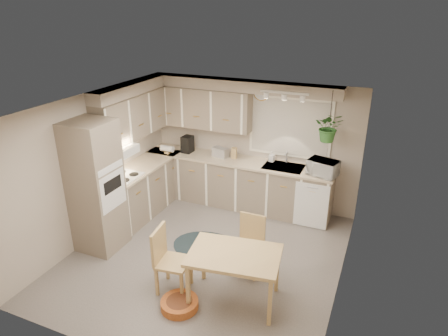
{
  "coord_description": "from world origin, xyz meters",
  "views": [
    {
      "loc": [
        2.3,
        -4.69,
        3.69
      ],
      "look_at": [
        0.07,
        0.55,
        1.3
      ],
      "focal_mm": 32.0,
      "sensor_mm": 36.0,
      "label": 1
    }
  ],
  "objects_px": {
    "chair_back": "(248,246)",
    "pet_bed": "(180,304)",
    "dining_table": "(234,277)",
    "microwave": "(323,166)",
    "braided_rug": "(207,247)",
    "chair_left": "(173,261)"
  },
  "relations": [
    {
      "from": "dining_table",
      "to": "microwave",
      "type": "distance_m",
      "value": 2.63
    },
    {
      "from": "chair_back",
      "to": "pet_bed",
      "type": "height_order",
      "value": "chair_back"
    },
    {
      "from": "braided_rug",
      "to": "dining_table",
      "type": "bearing_deg",
      "value": -48.9
    },
    {
      "from": "braided_rug",
      "to": "microwave",
      "type": "distance_m",
      "value": 2.36
    },
    {
      "from": "dining_table",
      "to": "pet_bed",
      "type": "bearing_deg",
      "value": -144.68
    },
    {
      "from": "chair_back",
      "to": "braided_rug",
      "type": "height_order",
      "value": "chair_back"
    },
    {
      "from": "dining_table",
      "to": "chair_back",
      "type": "bearing_deg",
      "value": 93.82
    },
    {
      "from": "dining_table",
      "to": "chair_left",
      "type": "xyz_separation_m",
      "value": [
        -0.83,
        -0.12,
        0.1
      ]
    },
    {
      "from": "chair_left",
      "to": "braided_rug",
      "type": "height_order",
      "value": "chair_left"
    },
    {
      "from": "chair_back",
      "to": "microwave",
      "type": "bearing_deg",
      "value": -111.23
    },
    {
      "from": "chair_back",
      "to": "microwave",
      "type": "relative_size",
      "value": 1.75
    },
    {
      "from": "microwave",
      "to": "dining_table",
      "type": "bearing_deg",
      "value": -90.28
    },
    {
      "from": "dining_table",
      "to": "microwave",
      "type": "xyz_separation_m",
      "value": [
        0.64,
        2.44,
        0.74
      ]
    },
    {
      "from": "chair_left",
      "to": "pet_bed",
      "type": "bearing_deg",
      "value": 31.37
    },
    {
      "from": "dining_table",
      "to": "chair_back",
      "type": "relative_size",
      "value": 1.34
    },
    {
      "from": "braided_rug",
      "to": "chair_left",
      "type": "bearing_deg",
      "value": -89.17
    },
    {
      "from": "chair_left",
      "to": "microwave",
      "type": "distance_m",
      "value": 3.02
    },
    {
      "from": "dining_table",
      "to": "pet_bed",
      "type": "xyz_separation_m",
      "value": [
        -0.59,
        -0.42,
        -0.31
      ]
    },
    {
      "from": "microwave",
      "to": "chair_left",
      "type": "bearing_deg",
      "value": -105.48
    },
    {
      "from": "pet_bed",
      "to": "braided_rug",
      "type": "bearing_deg",
      "value": 100.41
    },
    {
      "from": "chair_left",
      "to": "microwave",
      "type": "bearing_deg",
      "value": 142.9
    },
    {
      "from": "dining_table",
      "to": "braided_rug",
      "type": "xyz_separation_m",
      "value": [
        -0.85,
        0.97,
        -0.36
      ]
    }
  ]
}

